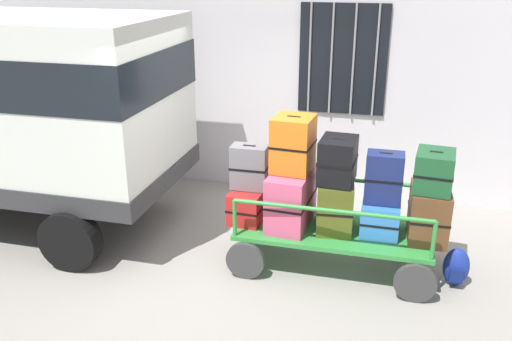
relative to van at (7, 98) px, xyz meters
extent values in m
plane|color=gray|center=(3.24, -0.45, -1.65)|extent=(40.00, 40.00, 0.00)
cube|color=silver|center=(3.24, 2.01, 0.85)|extent=(12.00, 0.30, 5.00)
cube|color=black|center=(4.00, 1.84, 0.35)|extent=(1.20, 0.04, 1.50)
cylinder|color=gray|center=(3.55, 1.80, 0.35)|extent=(0.03, 0.03, 1.50)
cylinder|color=gray|center=(3.85, 1.80, 0.35)|extent=(0.03, 0.03, 1.50)
cylinder|color=gray|center=(4.15, 1.80, 0.35)|extent=(0.03, 0.03, 1.50)
cylinder|color=gray|center=(4.45, 1.80, 0.35)|extent=(0.03, 0.03, 1.50)
cube|color=silver|center=(0.00, 0.01, 0.01)|extent=(4.26, 2.06, 2.02)
cube|color=black|center=(0.00, 0.01, 0.40)|extent=(4.28, 2.08, 0.55)
cube|color=#2D2D30|center=(0.00, 0.01, -0.88)|extent=(4.30, 2.10, 0.24)
cylinder|color=black|center=(1.36, -1.02, -1.30)|extent=(0.70, 0.22, 0.70)
cube|color=#2D8438|center=(4.20, -0.24, -1.20)|extent=(2.13, 0.97, 0.05)
cylinder|color=#383838|center=(5.10, -0.74, -1.43)|extent=(0.43, 0.06, 0.43)
cylinder|color=#383838|center=(5.10, 0.27, -1.43)|extent=(0.43, 0.06, 0.43)
cylinder|color=#383838|center=(3.31, -0.74, -1.43)|extent=(0.43, 0.06, 0.43)
cylinder|color=#383838|center=(3.31, 0.27, -1.43)|extent=(0.43, 0.06, 0.43)
cylinder|color=#2D8438|center=(5.23, -0.68, -0.96)|extent=(0.04, 0.04, 0.41)
cylinder|color=#2D8438|center=(5.23, 0.21, -0.96)|extent=(0.04, 0.04, 0.41)
cylinder|color=#2D8438|center=(3.18, -0.68, -0.96)|extent=(0.04, 0.04, 0.41)
cylinder|color=#2D8438|center=(3.18, 0.21, -0.96)|extent=(0.04, 0.04, 0.41)
cylinder|color=#2D8438|center=(4.20, -0.68, -0.76)|extent=(2.05, 0.04, 0.04)
cylinder|color=#2D8438|center=(4.20, 0.21, -0.76)|extent=(2.05, 0.04, 0.04)
cube|color=#B21E1E|center=(3.22, -0.21, -0.99)|extent=(0.40, 0.63, 0.36)
cube|color=black|center=(3.22, -0.21, -0.99)|extent=(0.41, 0.64, 0.02)
cube|color=black|center=(3.22, -0.21, -0.81)|extent=(0.13, 0.04, 0.02)
cube|color=slate|center=(3.22, -0.21, -0.55)|extent=(0.41, 0.25, 0.50)
cube|color=black|center=(3.22, -0.21, -0.55)|extent=(0.42, 0.26, 0.02)
cube|color=black|center=(3.22, -0.21, -0.30)|extent=(0.14, 0.03, 0.02)
cube|color=#CC4C72|center=(3.71, -0.25, -0.86)|extent=(0.47, 0.79, 0.63)
cube|color=black|center=(3.71, -0.25, -0.86)|extent=(0.48, 0.80, 0.02)
cube|color=black|center=(3.71, -0.25, -0.55)|extent=(0.15, 0.04, 0.02)
cube|color=orange|center=(3.71, -0.21, -0.23)|extent=(0.45, 0.48, 0.61)
cube|color=black|center=(3.71, -0.21, -0.23)|extent=(0.46, 0.49, 0.02)
cube|color=black|center=(3.71, -0.21, 0.07)|extent=(0.15, 0.04, 0.02)
cube|color=#4C5119|center=(4.20, -0.25, -0.89)|extent=(0.43, 0.55, 0.56)
cube|color=black|center=(4.20, -0.25, -0.89)|extent=(0.44, 0.56, 0.02)
cube|color=black|center=(4.20, -0.25, -0.61)|extent=(0.13, 0.04, 0.02)
cube|color=black|center=(4.20, -0.26, -0.36)|extent=(0.39, 0.48, 0.48)
cube|color=black|center=(4.20, -0.26, -0.36)|extent=(0.40, 0.49, 0.02)
cube|color=black|center=(4.20, -0.26, -0.13)|extent=(0.13, 0.04, 0.02)
cube|color=#3372C6|center=(4.69, -0.23, -0.99)|extent=(0.41, 0.47, 0.36)
cube|color=black|center=(4.69, -0.23, -0.99)|extent=(0.42, 0.48, 0.02)
cube|color=black|center=(4.69, -0.23, -0.81)|extent=(0.14, 0.03, 0.02)
cube|color=navy|center=(4.69, -0.22, -0.53)|extent=(0.39, 0.26, 0.55)
cube|color=black|center=(4.69, -0.22, -0.53)|extent=(0.40, 0.27, 0.02)
cube|color=black|center=(4.69, -0.22, -0.26)|extent=(0.14, 0.03, 0.02)
cube|color=brown|center=(5.19, -0.21, -0.89)|extent=(0.41, 0.59, 0.57)
cube|color=black|center=(5.19, -0.21, -0.89)|extent=(0.42, 0.60, 0.02)
cube|color=black|center=(5.19, -0.21, -0.61)|extent=(0.14, 0.03, 0.02)
cube|color=#194C28|center=(5.19, -0.24, -0.39)|extent=(0.42, 0.49, 0.41)
cube|color=black|center=(5.19, -0.24, -0.39)|extent=(0.43, 0.50, 0.02)
cube|color=black|center=(5.19, -0.24, -0.19)|extent=(0.13, 0.04, 0.02)
ellipsoid|color=navy|center=(5.52, -0.32, -1.43)|extent=(0.27, 0.19, 0.44)
cube|color=navy|center=(5.52, -0.41, -1.47)|extent=(0.14, 0.06, 0.15)
camera|label=1|loc=(4.70, -5.68, 1.59)|focal=37.95mm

